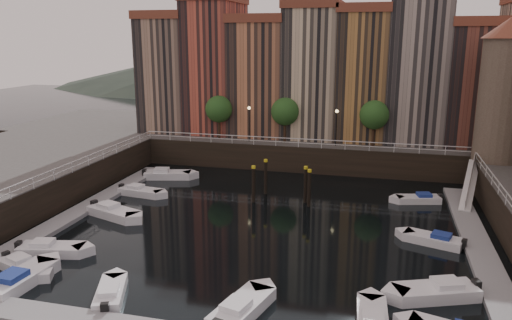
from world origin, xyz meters
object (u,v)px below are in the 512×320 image
(mooring_pilings, at_px, (283,184))
(boat_left_0, at_px, (23,266))
(gangway, at_px, (470,182))
(boat_left_1, at_px, (50,249))
(boat_left_2, at_px, (113,212))
(corner_tower, at_px, (504,88))

(mooring_pilings, xyz_separation_m, boat_left_0, (-13.64, -18.34, -1.31))
(gangway, distance_m, boat_left_0, 37.83)
(boat_left_1, bearing_deg, mooring_pilings, 36.54)
(mooring_pilings, bearing_deg, boat_left_0, -126.64)
(boat_left_2, bearing_deg, boat_left_1, -73.16)
(gangway, relative_size, boat_left_2, 1.56)
(corner_tower, distance_m, boat_left_2, 38.01)
(mooring_pilings, xyz_separation_m, boat_left_1, (-13.61, -15.61, -1.28))
(corner_tower, height_order, mooring_pilings, corner_tower)
(boat_left_0, height_order, boat_left_2, boat_left_2)
(gangway, bearing_deg, boat_left_0, -143.61)
(corner_tower, relative_size, gangway, 1.66)
(gangway, relative_size, boat_left_0, 1.87)
(mooring_pilings, distance_m, boat_left_2, 15.36)
(gangway, distance_m, boat_left_2, 32.29)
(corner_tower, distance_m, gangway, 9.86)
(gangway, distance_m, boat_left_1, 36.26)
(boat_left_1, distance_m, boat_left_2, 7.93)
(mooring_pilings, distance_m, boat_left_1, 20.75)
(boat_left_0, distance_m, boat_left_1, 2.73)
(corner_tower, bearing_deg, mooring_pilings, -156.43)
(mooring_pilings, bearing_deg, corner_tower, 23.57)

